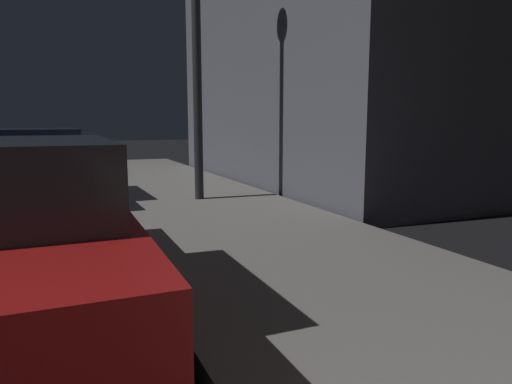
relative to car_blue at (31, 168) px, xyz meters
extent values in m
cube|color=maroon|center=(0.00, -5.65, -0.13)|extent=(1.90, 4.34, 0.64)
cylinder|color=black|center=(0.95, -4.32, -0.37)|extent=(0.23, 0.66, 0.66)
cylinder|color=black|center=(0.93, -7.00, -0.37)|extent=(0.23, 0.66, 0.66)
cube|color=navy|center=(0.00, 0.05, -0.13)|extent=(2.00, 4.46, 0.64)
cube|color=#1E2328|center=(0.00, -0.15, 0.45)|extent=(1.71, 2.11, 0.56)
cylinder|color=black|center=(0.91, 1.45, -0.37)|extent=(0.24, 0.67, 0.66)
cylinder|color=black|center=(0.99, -1.29, -0.37)|extent=(0.24, 0.67, 0.66)
cylinder|color=black|center=(2.83, -1.44, 1.80)|extent=(0.16, 0.16, 4.71)
camera|label=1|loc=(0.43, -9.57, 0.86)|focal=32.48mm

